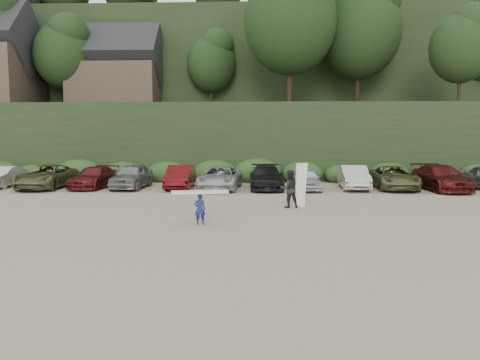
{
  "coord_description": "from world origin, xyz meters",
  "views": [
    {
      "loc": [
        1.39,
        -20.44,
        3.68
      ],
      "look_at": [
        0.46,
        3.0,
        1.3
      ],
      "focal_mm": 35.0,
      "sensor_mm": 36.0,
      "label": 1
    }
  ],
  "objects": [
    {
      "name": "adult_surfer",
      "position": [
        2.96,
        2.44,
        0.95
      ],
      "size": [
        1.41,
        0.86,
        2.19
      ],
      "color": "black",
      "rests_on": "ground"
    },
    {
      "name": "hillside_backdrop",
      "position": [
        -0.26,
        35.93,
        11.22
      ],
      "size": [
        90.0,
        41.5,
        28.0
      ],
      "color": "black",
      "rests_on": "ground"
    },
    {
      "name": "parked_cars",
      "position": [
        0.92,
        9.97,
        0.76
      ],
      "size": [
        39.16,
        6.13,
        1.63
      ],
      "color": "#BCBBC1",
      "rests_on": "ground"
    },
    {
      "name": "ground",
      "position": [
        0.0,
        0.0,
        0.0
      ],
      "size": [
        120.0,
        120.0,
        0.0
      ],
      "primitive_type": "plane",
      "color": "tan",
      "rests_on": "ground"
    },
    {
      "name": "child_surfer",
      "position": [
        -0.96,
        -1.96,
        0.92
      ],
      "size": [
        2.35,
        1.07,
        1.36
      ],
      "color": "navy",
      "rests_on": "ground"
    }
  ]
}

